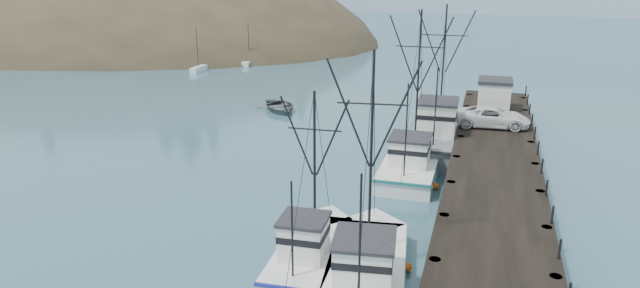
% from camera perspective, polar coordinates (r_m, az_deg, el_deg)
% --- Properties ---
extents(ground, '(400.00, 400.00, 0.00)m').
position_cam_1_polar(ground, '(30.28, -11.56, -12.37)').
color(ground, '#30576A').
rests_on(ground, ground).
extents(pier, '(6.00, 44.00, 2.00)m').
position_cam_1_polar(pier, '(41.08, 17.07, -1.92)').
color(pier, black).
rests_on(pier, ground).
extents(headland, '(134.80, 78.00, 51.00)m').
position_cam_1_polar(headland, '(135.65, -24.35, 8.08)').
color(headland, '#382D1E').
rests_on(headland, ground).
extents(distant_ridge, '(360.00, 40.00, 26.00)m').
position_cam_1_polar(distant_ridge, '(193.43, 16.03, 12.83)').
color(distant_ridge, '#9EB2C6').
rests_on(distant_ridge, ground).
extents(distant_ridge_far, '(180.00, 25.00, 18.00)m').
position_cam_1_polar(distant_ridge_far, '(214.99, 2.32, 13.94)').
color(distant_ridge_far, silver).
rests_on(distant_ridge_far, ground).
extents(moored_sailboats, '(20.99, 18.68, 6.35)m').
position_cam_1_polar(moored_sailboats, '(90.14, -13.56, 8.05)').
color(moored_sailboats, white).
rests_on(moored_sailboats, ground).
extents(trawler_near, '(4.96, 11.59, 11.63)m').
position_cam_1_polar(trawler_near, '(28.43, 4.65, -12.27)').
color(trawler_near, white).
rests_on(trawler_near, ground).
extents(trawler_mid, '(3.45, 9.21, 9.42)m').
position_cam_1_polar(trawler_mid, '(29.82, -0.93, -10.67)').
color(trawler_mid, white).
rests_on(trawler_mid, ground).
extents(trawler_far, '(3.91, 11.91, 12.15)m').
position_cam_1_polar(trawler_far, '(42.83, 9.18, -1.76)').
color(trawler_far, white).
rests_on(trawler_far, ground).
extents(work_vessel, '(4.47, 14.13, 12.05)m').
position_cam_1_polar(work_vessel, '(48.52, 11.67, 0.97)').
color(work_vessel, slate).
rests_on(work_vessel, ground).
extents(pier_shed, '(3.00, 3.20, 2.80)m').
position_cam_1_polar(pier_shed, '(54.56, 17.03, 4.81)').
color(pier_shed, silver).
rests_on(pier_shed, pier).
extents(pickup_truck, '(6.07, 3.07, 1.65)m').
position_cam_1_polar(pickup_truck, '(48.77, 16.90, 2.60)').
color(pickup_truck, silver).
rests_on(pickup_truck, pier).
extents(motorboat, '(6.79, 7.15, 1.21)m').
position_cam_1_polar(motorboat, '(60.05, -4.06, 3.36)').
color(motorboat, '#53595C').
rests_on(motorboat, ground).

